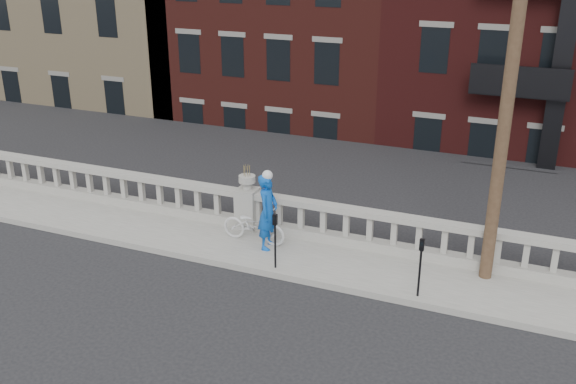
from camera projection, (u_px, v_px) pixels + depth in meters
name	position (u px, v px, depth m)	size (l,w,h in m)	color
ground	(169.00, 304.00, 13.87)	(120.00, 120.00, 0.00)	black
sidewalk	(232.00, 244.00, 16.42)	(32.00, 2.20, 0.15)	gray
balustrade	(248.00, 210.00, 17.03)	(28.00, 0.34, 1.03)	gray
planter_pedestal	(248.00, 204.00, 16.96)	(0.55, 0.55, 1.76)	gray
lower_level	(422.00, 39.00, 32.49)	(80.00, 44.00, 20.80)	#605E59
utility_pole	(514.00, 53.00, 12.82)	(1.60, 0.28, 10.00)	#422D1E
parking_meter_b	(275.00, 235.00, 14.79)	(0.10, 0.09, 1.36)	black
parking_meter_c	(420.00, 261.00, 13.58)	(0.10, 0.09, 1.36)	black
bicycle	(254.00, 225.00, 16.23)	(0.60, 1.71, 0.90)	silver
cyclist	(268.00, 212.00, 15.74)	(0.70, 0.46, 1.93)	#0B4CB3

